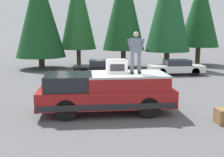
{
  "coord_description": "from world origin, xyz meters",
  "views": [
    {
      "loc": [
        -10.97,
        1.57,
        3.43
      ],
      "look_at": [
        0.47,
        0.4,
        1.35
      ],
      "focal_mm": 43.67,
      "sensor_mm": 36.0,
      "label": 1
    }
  ],
  "objects_px": {
    "person_on_truck_bed": "(136,51)",
    "compressor_unit": "(116,66)",
    "parked_car_black": "(101,68)",
    "parked_car_white": "(176,67)",
    "pickup_truck": "(106,92)",
    "wooden_crate": "(224,116)"
  },
  "relations": [
    {
      "from": "person_on_truck_bed",
      "to": "parked_car_black",
      "type": "height_order",
      "value": "person_on_truck_bed"
    },
    {
      "from": "pickup_truck",
      "to": "parked_car_white",
      "type": "bearing_deg",
      "value": -33.91
    },
    {
      "from": "person_on_truck_bed",
      "to": "parked_car_black",
      "type": "xyz_separation_m",
      "value": [
        9.47,
        0.85,
        -1.97
      ]
    },
    {
      "from": "parked_car_black",
      "to": "wooden_crate",
      "type": "height_order",
      "value": "parked_car_black"
    },
    {
      "from": "parked_car_white",
      "to": "wooden_crate",
      "type": "relative_size",
      "value": 7.32
    },
    {
      "from": "person_on_truck_bed",
      "to": "parked_car_white",
      "type": "distance_m",
      "value": 10.54
    },
    {
      "from": "compressor_unit",
      "to": "person_on_truck_bed",
      "type": "relative_size",
      "value": 0.5
    },
    {
      "from": "pickup_truck",
      "to": "compressor_unit",
      "type": "relative_size",
      "value": 6.6
    },
    {
      "from": "pickup_truck",
      "to": "parked_car_black",
      "type": "distance_m",
      "value": 9.4
    },
    {
      "from": "parked_car_black",
      "to": "wooden_crate",
      "type": "bearing_deg",
      "value": -161.07
    },
    {
      "from": "pickup_truck",
      "to": "person_on_truck_bed",
      "type": "relative_size",
      "value": 3.28
    },
    {
      "from": "pickup_truck",
      "to": "parked_car_white",
      "type": "xyz_separation_m",
      "value": [
        9.05,
        -6.09,
        -0.29
      ]
    },
    {
      "from": "pickup_truck",
      "to": "parked_car_black",
      "type": "bearing_deg",
      "value": -2.18
    },
    {
      "from": "parked_car_white",
      "to": "parked_car_black",
      "type": "height_order",
      "value": "same"
    },
    {
      "from": "compressor_unit",
      "to": "wooden_crate",
      "type": "xyz_separation_m",
      "value": [
        -1.98,
        -3.75,
        -1.65
      ]
    },
    {
      "from": "person_on_truck_bed",
      "to": "parked_car_white",
      "type": "bearing_deg",
      "value": -28.12
    },
    {
      "from": "person_on_truck_bed",
      "to": "compressor_unit",
      "type": "bearing_deg",
      "value": 71.84
    },
    {
      "from": "compressor_unit",
      "to": "parked_car_white",
      "type": "distance_m",
      "value": 10.61
    },
    {
      "from": "pickup_truck",
      "to": "compressor_unit",
      "type": "xyz_separation_m",
      "value": [
        0.17,
        -0.44,
        1.05
      ]
    },
    {
      "from": "parked_car_white",
      "to": "parked_car_black",
      "type": "distance_m",
      "value": 5.74
    },
    {
      "from": "person_on_truck_bed",
      "to": "parked_car_white",
      "type": "height_order",
      "value": "person_on_truck_bed"
    },
    {
      "from": "pickup_truck",
      "to": "parked_car_white",
      "type": "height_order",
      "value": "pickup_truck"
    }
  ]
}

